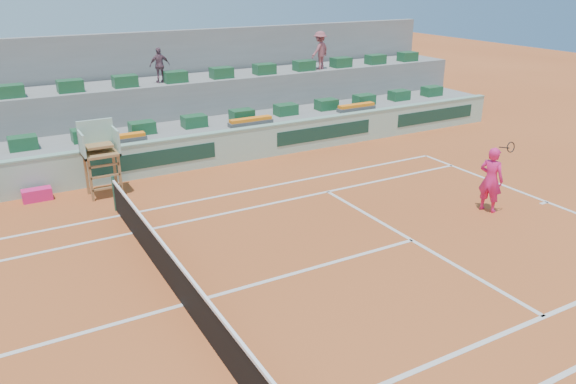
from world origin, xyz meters
name	(u,v)px	position (x,y,z in m)	size (l,w,h in m)	color
ground	(183,305)	(0.00, 0.00, 0.00)	(90.00, 90.00, 0.00)	#A4491F
seating_tier_lower	(83,151)	(0.00, 10.70, 0.60)	(36.00, 4.00, 1.20)	gray
seating_tier_upper	(73,123)	(0.00, 12.30, 1.30)	(36.00, 2.40, 2.60)	gray
stadium_back_wall	(63,92)	(0.00, 13.90, 2.20)	(36.00, 0.40, 4.40)	gray
player_bag	(37,195)	(-1.96, 7.96, 0.19)	(0.88, 0.39, 0.39)	#E91E6F
spectator_mid	(160,65)	(3.47, 11.88, 3.29)	(0.81, 0.34, 1.38)	#6D4958
spectator_right	(320,50)	(10.80, 11.66, 3.44)	(1.09, 0.62, 1.68)	#934950
court_lines	(183,305)	(0.00, 0.00, 0.01)	(23.89, 11.09, 0.01)	silver
tennis_net	(181,284)	(0.00, 0.00, 0.53)	(0.10, 11.97, 1.10)	black
advertising_hoarding	(97,167)	(0.02, 8.50, 0.63)	(36.00, 0.34, 1.26)	#9AC2AE
umpire_chair	(99,148)	(0.00, 7.50, 1.54)	(1.10, 0.90, 2.40)	brown
seat_row_lower	(85,135)	(0.00, 9.80, 1.42)	(32.90, 0.60, 0.44)	#1B512D
seat_row_upper	(70,86)	(0.00, 11.70, 2.82)	(32.90, 0.60, 0.44)	#1B512D
flower_planters	(43,149)	(-1.50, 9.00, 1.33)	(26.80, 0.36, 0.28)	#505050
tennis_player	(491,179)	(9.74, 0.47, 0.99)	(0.68, 0.98, 2.28)	#E91E6F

